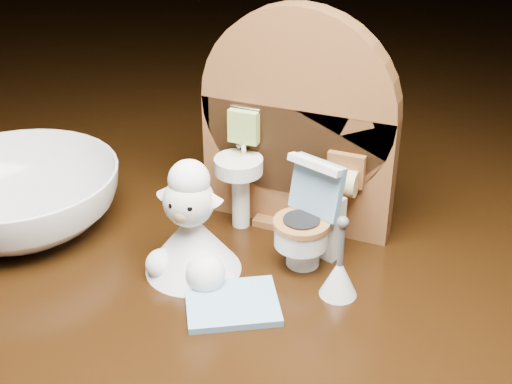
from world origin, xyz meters
TOP-DOWN VIEW (x-y plane):
  - backdrop_panel at (-0.00, 0.06)m, footprint 0.13×0.05m
  - toy_toilet at (0.02, 0.03)m, footprint 0.04×0.05m
  - bath_mat at (-0.00, -0.04)m, footprint 0.07×0.06m
  - toilet_brush at (0.05, -0.00)m, footprint 0.02×0.02m
  - plush_lamb at (-0.04, -0.01)m, footprint 0.06×0.06m
  - ceramic_bowl at (-0.17, -0.01)m, footprint 0.18×0.18m

SIDE VIEW (x-z plane):
  - bath_mat at x=0.00m, z-range 0.00..0.00m
  - toilet_brush at x=0.05m, z-range -0.01..0.04m
  - ceramic_bowl at x=-0.17m, z-range 0.00..0.04m
  - toy_toilet at x=0.02m, z-range -0.01..0.06m
  - plush_lamb at x=-0.04m, z-range -0.01..0.07m
  - backdrop_panel at x=0.00m, z-range -0.01..0.14m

